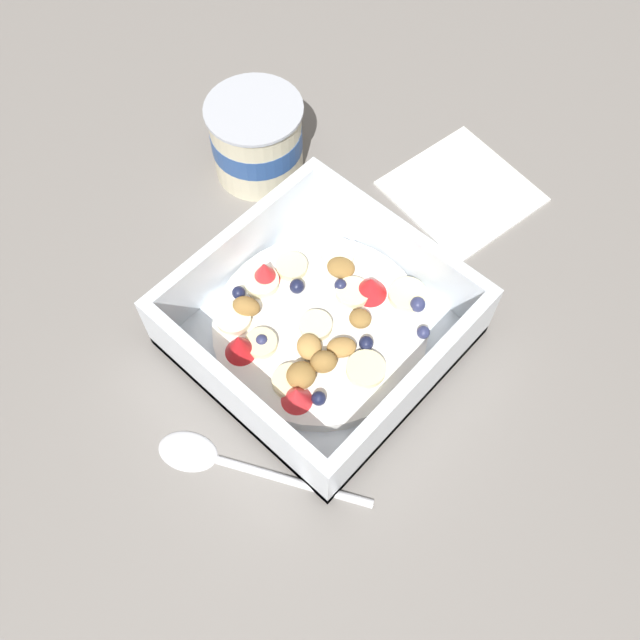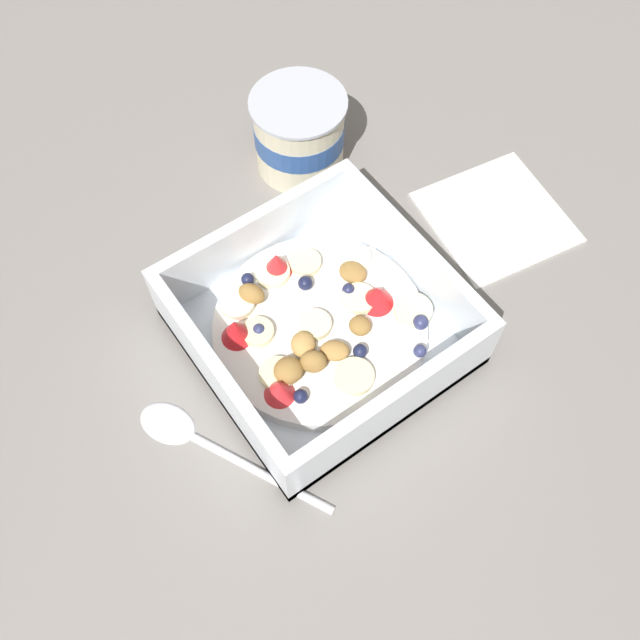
# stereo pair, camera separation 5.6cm
# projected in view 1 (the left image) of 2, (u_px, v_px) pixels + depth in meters

# --- Properties ---
(ground_plane) EXTENTS (2.40, 2.40, 0.00)m
(ground_plane) POSITION_uv_depth(u_px,v_px,m) (315.00, 358.00, 0.58)
(ground_plane) COLOR gray
(fruit_bowl) EXTENTS (0.20, 0.20, 0.07)m
(fruit_bowl) POSITION_uv_depth(u_px,v_px,m) (319.00, 326.00, 0.57)
(fruit_bowl) COLOR white
(fruit_bowl) RESTS_ON ground
(spoon) EXTENTS (0.09, 0.16, 0.01)m
(spoon) POSITION_uv_depth(u_px,v_px,m) (219.00, 459.00, 0.53)
(spoon) COLOR silver
(spoon) RESTS_ON ground
(yogurt_cup) EXTENTS (0.09, 0.09, 0.08)m
(yogurt_cup) POSITION_uv_depth(u_px,v_px,m) (257.00, 139.00, 0.65)
(yogurt_cup) COLOR beige
(yogurt_cup) RESTS_ON ground
(folded_napkin) EXTENTS (0.14, 0.14, 0.01)m
(folded_napkin) POSITION_uv_depth(u_px,v_px,m) (462.00, 191.00, 0.66)
(folded_napkin) COLOR white
(folded_napkin) RESTS_ON ground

